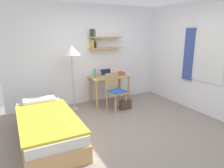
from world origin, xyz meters
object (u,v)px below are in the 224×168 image
Objects in this scene: bed at (47,127)px; water_bottle at (95,73)px; handbag at (125,104)px; standing_lamp at (72,53)px; laptop at (106,74)px; book_stack at (121,74)px; desk at (109,81)px; desk_chair at (115,90)px.

bed is 8.99× the size of water_bottle.
water_bottle is at bearing 42.54° from bed.
bed is at bearing -162.32° from handbag.
standing_lamp is 4.82× the size of laptop.
book_stack reaches higher than handbag.
book_stack is at bearing -14.91° from laptop.
handbag is at bearing -79.11° from desk.
desk reaches higher than bed.
laptop is (-0.05, 0.08, 0.18)m from desk.
water_bottle reaches higher than bed.
desk_chair is at bearing 23.67° from bed.
handbag is (0.18, -0.74, -0.65)m from laptop.
laptop is at bearing 36.92° from bed.
laptop reaches higher than handbag.
water_bottle is at bearing 125.03° from handbag.
desk_chair is (1.79, 0.78, 0.27)m from bed.
handbag is (1.16, -0.57, -1.27)m from standing_lamp.
laptop is 0.41m from book_stack.
desk is 4.54× the size of water_bottle.
standing_lamp is 4.14× the size of handbag.
book_stack is (1.38, 0.06, -0.62)m from standing_lamp.
water_bottle is (-0.34, -0.00, 0.06)m from laptop.
standing_lamp is at bearing 54.73° from bed.
handbag is at bearing -32.07° from desk_chair.
handbag is (2.01, 0.64, -0.11)m from bed.
handbag is (0.51, -0.73, -0.72)m from water_bottle.
laptop reaches higher than book_stack.
bed is 1.97m from desk_chair.
desk_chair is 1.36m from standing_lamp.
desk_chair reaches higher than bed.
standing_lamp is at bearing -170.27° from laptop.
standing_lamp reaches higher than bed.
book_stack is at bearing -7.92° from water_bottle.
bed is 6.19× the size of laptop.
standing_lamp is 1.17m from laptop.
standing_lamp is at bearing -175.03° from desk.
desk is 0.65× the size of standing_lamp.
desk_chair is 0.46m from handbag.
desk_chair is 0.66m from laptop.
standing_lamp is at bearing -177.46° from book_stack.
desk_chair is at bearing -24.72° from standing_lamp.
water_bottle is (1.50, 1.37, 0.60)m from bed.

